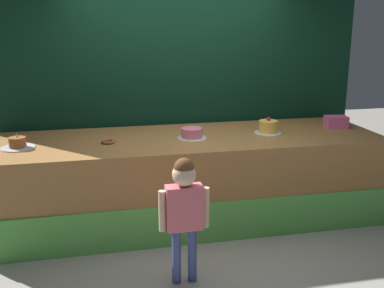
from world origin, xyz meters
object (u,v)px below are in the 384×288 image
(donut, at_px, (108,142))
(cake_center, at_px, (192,134))
(cake_left, at_px, (18,144))
(child_figure, at_px, (184,204))
(pink_box, at_px, (336,122))
(cake_right, at_px, (268,127))

(donut, distance_m, cake_center, 0.86)
(cake_left, bearing_deg, child_figure, -40.32)
(pink_box, xyz_separation_m, cake_right, (-0.86, -0.10, 0.00))
(donut, bearing_deg, cake_left, 179.93)
(cake_center, bearing_deg, cake_right, 2.69)
(donut, distance_m, cake_right, 1.73)
(cake_center, distance_m, cake_right, 0.86)
(pink_box, xyz_separation_m, cake_left, (-3.45, -0.15, -0.02))
(cake_left, bearing_deg, cake_right, 1.18)
(pink_box, bearing_deg, donut, -176.61)
(pink_box, height_order, cake_center, cake_center)
(pink_box, bearing_deg, cake_right, -173.44)
(pink_box, relative_size, cake_right, 0.80)
(child_figure, relative_size, cake_right, 3.61)
(child_figure, xyz_separation_m, cake_center, (0.33, 1.20, 0.28))
(child_figure, distance_m, cake_center, 1.28)
(donut, relative_size, cake_center, 0.45)
(child_figure, bearing_deg, cake_left, 139.68)
(cake_center, bearing_deg, donut, -179.08)
(pink_box, bearing_deg, cake_center, -175.37)
(pink_box, relative_size, cake_left, 0.74)
(cake_right, bearing_deg, cake_left, -178.82)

